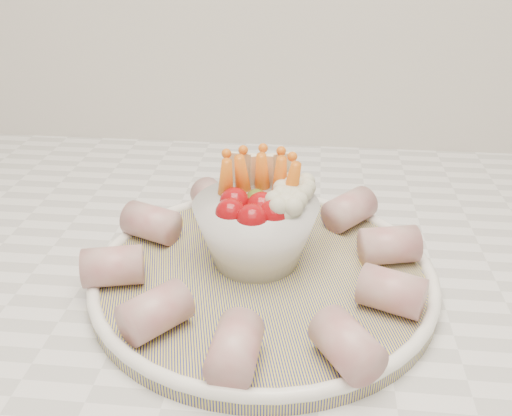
# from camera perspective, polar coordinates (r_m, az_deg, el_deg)

# --- Properties ---
(serving_platter) EXTENTS (0.39, 0.39, 0.02)m
(serving_platter) POSITION_cam_1_polar(r_m,az_deg,el_deg) (0.55, 0.74, -6.67)
(serving_platter) COLOR navy
(serving_platter) RESTS_ON kitchen_counter
(veggie_bowl) EXTENTS (0.12, 0.12, 0.10)m
(veggie_bowl) POSITION_cam_1_polar(r_m,az_deg,el_deg) (0.54, 0.26, -1.47)
(veggie_bowl) COLOR silver
(veggie_bowl) RESTS_ON serving_platter
(cured_meat_rolls) EXTENTS (0.31, 0.32, 0.04)m
(cured_meat_rolls) POSITION_cam_1_polar(r_m,az_deg,el_deg) (0.53, 0.67, -4.69)
(cured_meat_rolls) COLOR #A44B4E
(cured_meat_rolls) RESTS_ON serving_platter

